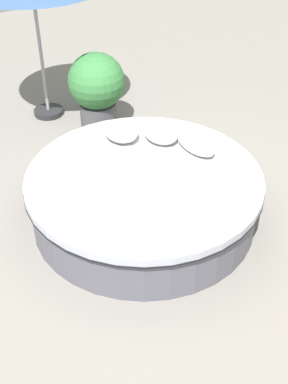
% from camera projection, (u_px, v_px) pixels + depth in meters
% --- Properties ---
extents(ground_plane, '(16.00, 16.00, 0.00)m').
position_uv_depth(ground_plane, '(144.00, 217.00, 5.45)').
color(ground_plane, gray).
extents(round_bed, '(2.53, 2.53, 0.58)m').
position_uv_depth(round_bed, '(144.00, 196.00, 5.26)').
color(round_bed, '#595966').
rests_on(round_bed, ground_plane).
extents(throw_pillow_0, '(0.56, 0.29, 0.17)m').
position_uv_depth(throw_pillow_0, '(196.00, 144.00, 5.42)').
color(throw_pillow_0, silver).
rests_on(throw_pillow_0, round_bed).
extents(throw_pillow_1, '(0.47, 0.35, 0.17)m').
position_uv_depth(throw_pillow_1, '(160.00, 133.00, 5.60)').
color(throw_pillow_1, beige).
rests_on(throw_pillow_1, round_bed).
extents(throw_pillow_2, '(0.48, 0.37, 0.20)m').
position_uv_depth(throw_pillow_2, '(121.00, 131.00, 5.61)').
color(throw_pillow_2, beige).
rests_on(throw_pillow_2, round_bed).
extents(planter, '(0.79, 0.79, 1.09)m').
position_uv_depth(planter, '(97.00, 87.00, 6.72)').
color(planter, '#4C4C51').
rests_on(planter, ground_plane).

